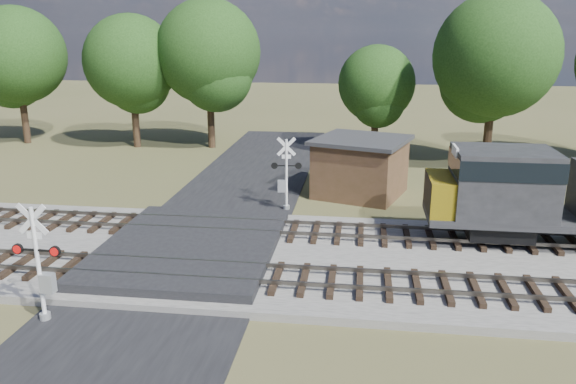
# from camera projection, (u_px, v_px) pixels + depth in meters

# --- Properties ---
(ground) EXTENTS (160.00, 160.00, 0.00)m
(ground) POSITION_uv_depth(u_px,v_px,m) (187.00, 261.00, 22.84)
(ground) COLOR #4A4D29
(ground) RESTS_ON ground
(ballast_bed) EXTENTS (140.00, 10.00, 0.30)m
(ballast_bed) POSITION_uv_depth(u_px,v_px,m) (437.00, 265.00, 22.01)
(ballast_bed) COLOR gray
(ballast_bed) RESTS_ON ground
(road) EXTENTS (7.00, 60.00, 0.08)m
(road) POSITION_uv_depth(u_px,v_px,m) (187.00, 260.00, 22.82)
(road) COLOR black
(road) RESTS_ON ground
(crossing_panel) EXTENTS (7.00, 9.00, 0.62)m
(crossing_panel) POSITION_uv_depth(u_px,v_px,m) (190.00, 249.00, 23.22)
(crossing_panel) COLOR #262628
(crossing_panel) RESTS_ON ground
(track_near) EXTENTS (140.00, 2.60, 0.33)m
(track_near) POSITION_uv_depth(u_px,v_px,m) (253.00, 276.00, 20.42)
(track_near) COLOR black
(track_near) RESTS_ON ballast_bed
(track_far) EXTENTS (140.00, 2.60, 0.33)m
(track_far) POSITION_uv_depth(u_px,v_px,m) (274.00, 230.00, 25.18)
(track_far) COLOR black
(track_far) RESTS_ON ballast_bed
(crossing_signal_near) EXTENTS (1.60, 0.35, 3.98)m
(crossing_signal_near) POSITION_uv_depth(u_px,v_px,m) (42.00, 274.00, 17.61)
(crossing_signal_near) COLOR silver
(crossing_signal_near) RESTS_ON ground
(crossing_signal_far) EXTENTS (1.56, 0.36, 3.88)m
(crossing_signal_far) POSITION_uv_depth(u_px,v_px,m) (285.00, 181.00, 28.75)
(crossing_signal_far) COLOR silver
(crossing_signal_far) RESTS_ON ground
(equipment_shed) EXTENTS (6.06, 6.06, 3.27)m
(equipment_shed) POSITION_uv_depth(u_px,v_px,m) (361.00, 166.00, 31.57)
(equipment_shed) COLOR #46321E
(equipment_shed) RESTS_ON ground
(treeline) EXTENTS (84.05, 12.27, 11.48)m
(treeline) POSITION_uv_depth(u_px,v_px,m) (408.00, 61.00, 39.62)
(treeline) COLOR black
(treeline) RESTS_ON ground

